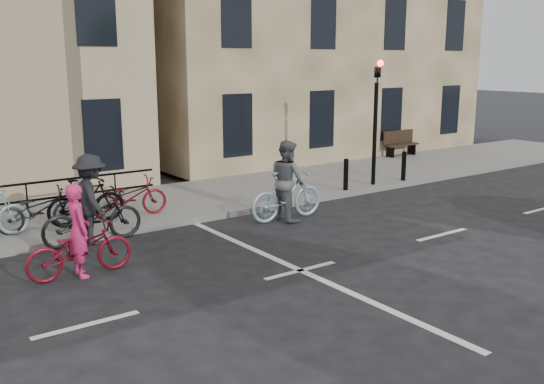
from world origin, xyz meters
TOP-DOWN VIEW (x-y plane):
  - ground at (0.00, 0.00)m, footprint 120.00×120.00m
  - building_east at (9.00, 13.00)m, footprint 14.00×10.00m
  - traffic_light at (6.20, 4.34)m, footprint 0.18×0.30m
  - bollard_east at (5.00, 4.25)m, footprint 0.14×0.14m
  - bollard_west at (7.40, 4.25)m, footprint 0.14×0.14m
  - bench at (11.00, 7.73)m, footprint 1.60×0.41m
  - cyclist_pink at (-3.37, 2.11)m, footprint 1.91×0.68m
  - cyclist_grey at (1.99, 3.05)m, footprint 2.03×0.97m
  - cyclist_dark at (-2.50, 3.90)m, footprint 2.15×1.24m

SIDE VIEW (x-z plane):
  - ground at x=0.00m, z-range 0.00..0.00m
  - cyclist_pink at x=-3.37m, z-range -0.26..1.43m
  - bollard_east at x=5.00m, z-range 0.15..1.05m
  - bollard_west at x=7.40m, z-range 0.15..1.05m
  - bench at x=11.00m, z-range 0.19..1.16m
  - cyclist_dark at x=-2.50m, z-range -0.20..1.70m
  - cyclist_grey at x=1.99m, z-range -0.19..1.76m
  - traffic_light at x=6.20m, z-range 0.50..4.40m
  - building_east at x=9.00m, z-range 0.15..12.15m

